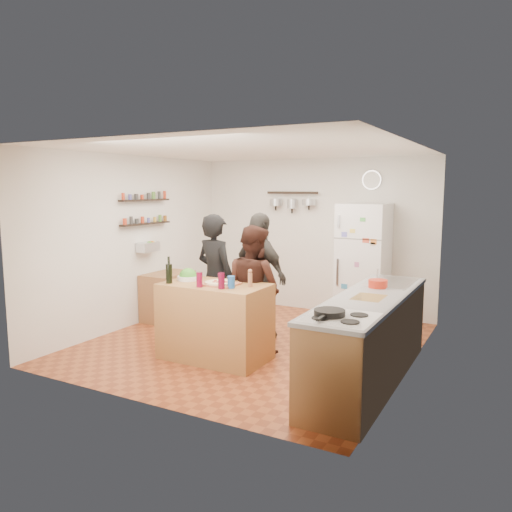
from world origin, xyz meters
The scene contains 26 objects.
room_shell centered at (0.00, 0.39, 1.25)m, with size 4.20×4.20×4.20m.
prep_island centered at (-0.11, -0.72, 0.46)m, with size 1.25×0.72×0.91m, color #A56A3C.
pizza_board centered at (-0.03, -0.74, 0.92)m, with size 0.42×0.34×0.02m, color #9B5538.
pizza centered at (-0.03, -0.74, 0.94)m, with size 0.34×0.34×0.02m, color beige.
salad_bowl centered at (-0.53, -0.67, 0.94)m, with size 0.26×0.26×0.05m, color silver.
wine_bottle centered at (-0.61, -0.94, 1.02)m, with size 0.08×0.08×0.23m, color black.
wine_glass_near centered at (-0.16, -0.96, 1.00)m, with size 0.07×0.07×0.17m, color maroon.
wine_glass_far centered at (0.11, -0.92, 1.00)m, with size 0.07×0.07×0.18m, color #54071F.
pepper_mill centered at (0.34, -0.67, 0.99)m, with size 0.05×0.05×0.16m, color #925C3D.
salt_canister centered at (0.19, -0.84, 0.98)m, with size 0.08×0.08×0.14m, color #194A8E.
person_left centered at (-0.48, -0.14, 0.85)m, with size 0.62×0.41×1.70m, color black.
person_center centered at (0.15, -0.24, 0.79)m, with size 0.77×0.60×1.58m, color black.
person_back centered at (-0.03, 0.26, 0.85)m, with size 1.00×0.42×1.71m, color #2F2C29.
counter_run centered at (1.70, -0.55, 0.45)m, with size 0.63×2.63×0.90m, color #9E7042.
stove_top centered at (1.70, -1.50, 0.91)m, with size 0.60×0.62×0.02m, color white.
skillet centered at (1.60, -1.50, 0.95)m, with size 0.27×0.27×0.05m, color black.
sink centered at (1.70, 0.30, 0.92)m, with size 0.50×0.80×0.03m, color silver.
cutting_board centered at (1.70, -0.61, 0.91)m, with size 0.30×0.40×0.02m, color olive.
red_bowl centered at (1.65, -0.07, 0.96)m, with size 0.21×0.21×0.09m, color red.
fridge centered at (0.95, 1.75, 0.90)m, with size 0.70×0.68×1.80m, color white.
wall_clock centered at (0.95, 2.08, 2.15)m, with size 0.30×0.30×0.03m, color silver.
spice_shelf_lower centered at (-1.93, 0.20, 1.50)m, with size 0.12×1.00×0.03m, color black.
spice_shelf_upper centered at (-1.93, 0.20, 1.85)m, with size 0.12×1.00×0.03m, color black.
produce_basket centered at (-1.90, 0.20, 1.15)m, with size 0.18×0.35×0.14m, color silver.
side_table centered at (-1.74, 0.44, 0.36)m, with size 0.50×0.80×0.73m, color #8F613C.
pot_rack centered at (-0.35, 2.00, 1.95)m, with size 0.90×0.04×0.04m, color black.
Camera 1 is at (3.06, -5.56, 2.04)m, focal length 35.00 mm.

